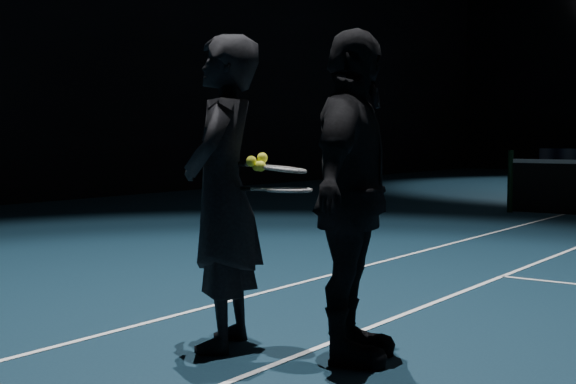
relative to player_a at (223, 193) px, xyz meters
The scene contains 6 objects.
net_post_left 10.10m from the player_a, 100.17° to the left, with size 0.10×0.10×1.10m, color black.
player_a is the anchor object (origin of this frame).
player_b 0.85m from the player_a, 14.95° to the left, with size 1.16×0.48×1.98m, color black.
racket_lower 0.45m from the player_a, 14.95° to the left, with size 0.68×0.22×0.03m, color black, non-canonical shape.
racket_upper 0.43m from the player_a, 20.66° to the left, with size 0.68×0.22×0.03m, color black, non-canonical shape.
tennis_balls 0.32m from the player_a, 16.07° to the left, with size 0.12×0.10×0.12m, color yellow, non-canonical shape.
Camera 1 is at (-1.34, -13.79, 1.35)m, focal length 50.00 mm.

